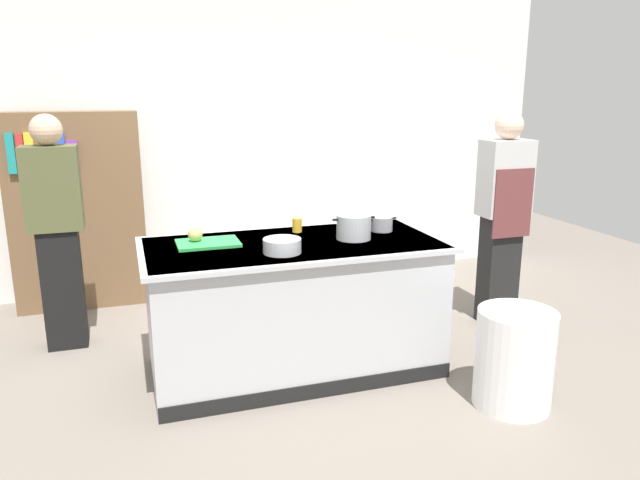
% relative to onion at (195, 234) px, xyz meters
% --- Properties ---
extents(ground_plane, '(10.00, 10.00, 0.00)m').
position_rel_onion_xyz_m(ground_plane, '(0.62, -0.16, -0.97)').
color(ground_plane, slate).
extents(back_wall, '(6.40, 0.12, 3.00)m').
position_rel_onion_xyz_m(back_wall, '(0.62, 1.94, 0.53)').
color(back_wall, white).
rests_on(back_wall, ground_plane).
extents(counter_island, '(1.98, 0.98, 0.90)m').
position_rel_onion_xyz_m(counter_island, '(0.62, -0.16, -0.50)').
color(counter_island, '#B7BABF').
rests_on(counter_island, ground_plane).
extents(cutting_board, '(0.40, 0.28, 0.02)m').
position_rel_onion_xyz_m(cutting_board, '(0.08, -0.03, -0.06)').
color(cutting_board, green).
rests_on(cutting_board, counter_island).
extents(onion, '(0.09, 0.09, 0.09)m').
position_rel_onion_xyz_m(onion, '(0.00, 0.00, 0.00)').
color(onion, tan).
rests_on(onion, cutting_board).
extents(stock_pot, '(0.30, 0.23, 0.17)m').
position_rel_onion_xyz_m(stock_pot, '(1.03, -0.18, 0.02)').
color(stock_pot, '#B7BABF').
rests_on(stock_pot, counter_island).
extents(sauce_pan, '(0.22, 0.15, 0.10)m').
position_rel_onion_xyz_m(sauce_pan, '(1.31, -0.03, -0.02)').
color(sauce_pan, '#99999E').
rests_on(sauce_pan, counter_island).
extents(mixing_bowl, '(0.24, 0.24, 0.09)m').
position_rel_onion_xyz_m(mixing_bowl, '(0.48, -0.38, -0.02)').
color(mixing_bowl, '#B7BABF').
rests_on(mixing_bowl, counter_island).
extents(juice_cup, '(0.07, 0.07, 0.10)m').
position_rel_onion_xyz_m(juice_cup, '(0.73, 0.13, -0.02)').
color(juice_cup, yellow).
rests_on(juice_cup, counter_island).
extents(trash_bin, '(0.47, 0.47, 0.61)m').
position_rel_onion_xyz_m(trash_bin, '(1.75, -1.05, -0.66)').
color(trash_bin, white).
rests_on(trash_bin, ground_plane).
extents(person_chef, '(0.38, 0.25, 1.72)m').
position_rel_onion_xyz_m(person_chef, '(2.44, 0.16, -0.05)').
color(person_chef, black).
rests_on(person_chef, ground_plane).
extents(person_guest, '(0.38, 0.24, 1.72)m').
position_rel_onion_xyz_m(person_guest, '(-0.90, 0.74, -0.06)').
color(person_guest, black).
rests_on(person_guest, ground_plane).
extents(bookshelf, '(1.10, 0.31, 1.70)m').
position_rel_onion_xyz_m(bookshelf, '(-0.82, 1.64, -0.11)').
color(bookshelf, brown).
rests_on(bookshelf, ground_plane).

